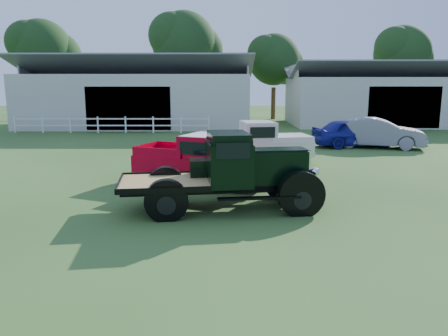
# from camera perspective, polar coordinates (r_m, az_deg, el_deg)

# --- Properties ---
(ground) EXTENTS (120.00, 120.00, 0.00)m
(ground) POSITION_cam_1_polar(r_m,az_deg,el_deg) (11.94, -1.00, -6.05)
(ground) COLOR #27451C
(shed_left) EXTENTS (18.80, 10.20, 5.60)m
(shed_left) POSITION_cam_1_polar(r_m,az_deg,el_deg) (38.12, -10.84, 9.70)
(shed_left) COLOR #A39F8E
(shed_left) RESTS_ON ground
(shed_right) EXTENTS (16.80, 9.20, 5.20)m
(shed_right) POSITION_cam_1_polar(r_m,az_deg,el_deg) (40.81, 20.23, 9.02)
(shed_right) COLOR #A39F8E
(shed_right) RESTS_ON ground
(fence_rail) EXTENTS (14.20, 0.16, 1.20)m
(fence_rail) POSITION_cam_1_polar(r_m,az_deg,el_deg) (32.62, -14.45, 5.50)
(fence_rail) COLOR white
(fence_rail) RESTS_ON ground
(tree_a) EXTENTS (6.30, 6.30, 10.50)m
(tree_a) POSITION_cam_1_polar(r_m,az_deg,el_deg) (48.06, -22.57, 12.21)
(tree_a) COLOR black
(tree_a) RESTS_ON ground
(tree_b) EXTENTS (6.90, 6.90, 11.50)m
(tree_b) POSITION_cam_1_polar(r_m,az_deg,el_deg) (45.68, -5.21, 13.72)
(tree_b) COLOR black
(tree_b) RESTS_ON ground
(tree_c) EXTENTS (5.40, 5.40, 9.00)m
(tree_c) POSITION_cam_1_polar(r_m,az_deg,el_deg) (44.68, 6.53, 12.16)
(tree_c) COLOR black
(tree_c) RESTS_ON ground
(tree_d) EXTENTS (6.00, 6.00, 10.00)m
(tree_d) POSITION_cam_1_polar(r_m,az_deg,el_deg) (48.78, 22.12, 11.92)
(tree_d) COLOR black
(tree_d) RESTS_ON ground
(vintage_flatbed) EXTENTS (5.74, 2.91, 2.17)m
(vintage_flatbed) POSITION_cam_1_polar(r_m,az_deg,el_deg) (12.17, 0.09, -0.44)
(vintage_flatbed) COLOR black
(vintage_flatbed) RESTS_ON ground
(red_pickup) EXTENTS (5.23, 3.61, 1.78)m
(red_pickup) POSITION_cam_1_polar(r_m,az_deg,el_deg) (15.32, -2.90, 1.16)
(red_pickup) COLOR #BB001E
(red_pickup) RESTS_ON ground
(white_pickup) EXTENTS (5.25, 2.73, 1.84)m
(white_pickup) POSITION_cam_1_polar(r_m,az_deg,el_deg) (19.33, 4.14, 3.26)
(white_pickup) COLOR silver
(white_pickup) RESTS_ON ground
(misc_car_blue) EXTENTS (4.86, 2.56, 1.57)m
(misc_car_blue) POSITION_cam_1_polar(r_m,az_deg,el_deg) (25.59, 16.59, 4.42)
(misc_car_blue) COLOR navy
(misc_car_blue) RESTS_ON ground
(misc_car_grey) EXTENTS (5.27, 3.06, 1.64)m
(misc_car_grey) POSITION_cam_1_polar(r_m,az_deg,el_deg) (25.61, 19.43, 4.33)
(misc_car_grey) COLOR slate
(misc_car_grey) RESTS_ON ground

